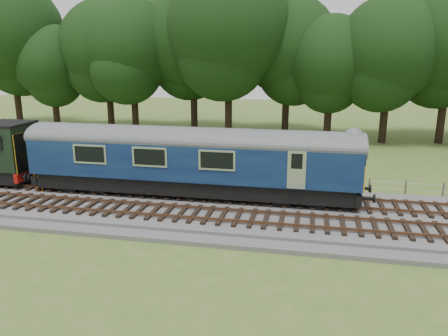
# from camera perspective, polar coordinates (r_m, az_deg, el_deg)

# --- Properties ---
(ground) EXTENTS (120.00, 120.00, 0.00)m
(ground) POSITION_cam_1_polar(r_m,az_deg,el_deg) (22.54, 4.21, -6.06)
(ground) COLOR #456A27
(ground) RESTS_ON ground
(ballast) EXTENTS (70.00, 7.00, 0.35)m
(ballast) POSITION_cam_1_polar(r_m,az_deg,el_deg) (22.48, 4.22, -5.64)
(ballast) COLOR #4C4C4F
(ballast) RESTS_ON ground
(track_north) EXTENTS (67.20, 2.40, 0.21)m
(track_north) POSITION_cam_1_polar(r_m,az_deg,el_deg) (23.71, 4.68, -3.95)
(track_north) COLOR black
(track_north) RESTS_ON ballast
(track_south) EXTENTS (67.20, 2.40, 0.21)m
(track_south) POSITION_cam_1_polar(r_m,az_deg,el_deg) (20.91, 3.65, -6.51)
(track_south) COLOR black
(track_south) RESTS_ON ballast
(fence) EXTENTS (64.00, 0.12, 1.00)m
(fence) POSITION_cam_1_polar(r_m,az_deg,el_deg) (26.77, 5.48, -2.73)
(fence) COLOR #6B6054
(fence) RESTS_ON ground
(tree_line) EXTENTS (70.00, 8.00, 18.00)m
(tree_line) POSITION_cam_1_polar(r_m,az_deg,el_deg) (43.74, 8.01, 3.96)
(tree_line) COLOR black
(tree_line) RESTS_ON ground
(dmu_railcar) EXTENTS (18.05, 2.86, 3.88)m
(dmu_railcar) POSITION_cam_1_polar(r_m,az_deg,el_deg) (23.86, -4.41, 1.64)
(dmu_railcar) COLOR black
(dmu_railcar) RESTS_ON ground
(worker) EXTENTS (0.70, 0.59, 1.64)m
(worker) POSITION_cam_1_polar(r_m,az_deg,el_deg) (26.96, -23.06, -1.14)
(worker) COLOR orange
(worker) RESTS_ON ballast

